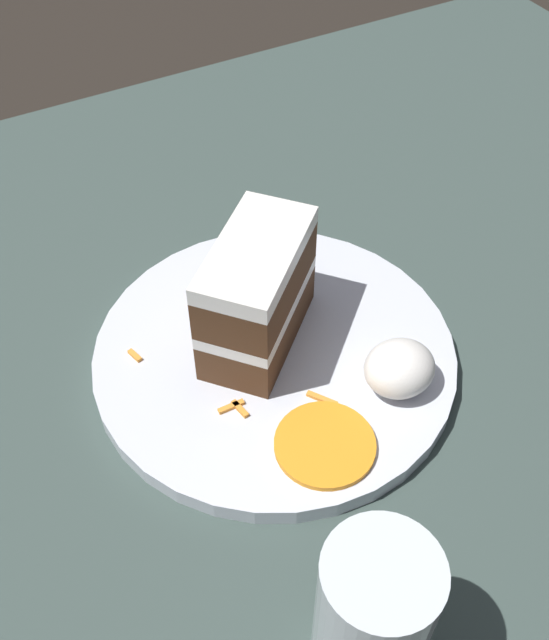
# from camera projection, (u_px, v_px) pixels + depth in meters

# --- Properties ---
(ground_plane) EXTENTS (6.00, 6.00, 0.00)m
(ground_plane) POSITION_uv_depth(u_px,v_px,m) (224.00, 364.00, 0.64)
(ground_plane) COLOR black
(ground_plane) RESTS_ON ground
(dining_table) EXTENTS (1.27, 0.80, 0.04)m
(dining_table) POSITION_uv_depth(u_px,v_px,m) (223.00, 350.00, 0.62)
(dining_table) COLOR #384742
(dining_table) RESTS_ON ground
(plate) EXTENTS (0.28, 0.28, 0.02)m
(plate) POSITION_uv_depth(u_px,v_px,m) (274.00, 355.00, 0.58)
(plate) COLOR silver
(plate) RESTS_ON dining_table
(cake_slice) EXTENTS (0.12, 0.12, 0.09)m
(cake_slice) POSITION_uv_depth(u_px,v_px,m) (257.00, 294.00, 0.55)
(cake_slice) COLOR #4C2D19
(cake_slice) RESTS_ON plate
(cream_dollop) EXTENTS (0.05, 0.05, 0.04)m
(cream_dollop) POSITION_uv_depth(u_px,v_px,m) (399.00, 368.00, 0.54)
(cream_dollop) COLOR white
(cream_dollop) RESTS_ON plate
(orange_garnish) EXTENTS (0.07, 0.07, 0.00)m
(orange_garnish) POSITION_uv_depth(u_px,v_px,m) (325.00, 444.00, 0.52)
(orange_garnish) COLOR orange
(orange_garnish) RESTS_ON plate
(carrot_shreds_scatter) EXTENTS (0.12, 0.18, 0.00)m
(carrot_shreds_scatter) POSITION_uv_depth(u_px,v_px,m) (240.00, 366.00, 0.57)
(carrot_shreds_scatter) COLOR orange
(carrot_shreds_scatter) RESTS_ON plate
(drinking_glass) EXTENTS (0.06, 0.06, 0.12)m
(drinking_glass) POSITION_uv_depth(u_px,v_px,m) (371.00, 624.00, 0.40)
(drinking_glass) COLOR silver
(drinking_glass) RESTS_ON dining_table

